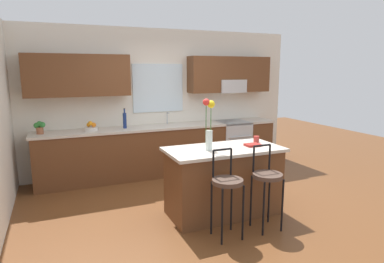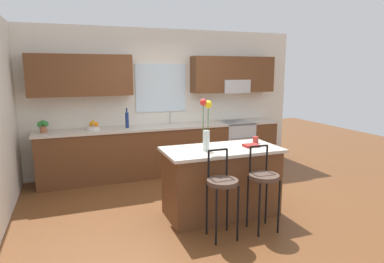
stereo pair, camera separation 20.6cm
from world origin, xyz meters
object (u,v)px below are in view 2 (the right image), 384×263
object	(u,v)px
cookbook	(251,146)
bottle_olive_oil	(127,120)
oven_range	(235,144)
bar_stool_near	(222,186)
kitchen_island	(221,181)
potted_plant_small	(43,126)
flower_vase	(206,125)
mug_ceramic	(256,140)
fruit_bowl_oranges	(93,127)
bar_stool_middle	(264,180)

from	to	relation	value
cookbook	bottle_olive_oil	xyz separation A→B (m)	(-1.31, 2.08, 0.13)
oven_range	bar_stool_near	bearing A→B (deg)	-120.71
kitchen_island	potted_plant_small	bearing A→B (deg)	138.41
flower_vase	mug_ceramic	xyz separation A→B (m)	(0.84, 0.17, -0.29)
bar_stool_near	bottle_olive_oil	size ratio (longest dim) A/B	2.92
kitchen_island	oven_range	bearing A→B (deg)	57.59
fruit_bowl_oranges	flower_vase	bearing A→B (deg)	-58.84
kitchen_island	mug_ceramic	xyz separation A→B (m)	(0.60, 0.14, 0.50)
potted_plant_small	mug_ceramic	bearing A→B (deg)	-33.28
mug_ceramic	potted_plant_small	bearing A→B (deg)	146.72
kitchen_island	bar_stool_middle	xyz separation A→B (m)	(0.28, -0.60, 0.17)
cookbook	bottle_olive_oil	size ratio (longest dim) A/B	0.56
kitchen_island	flower_vase	xyz separation A→B (m)	(-0.24, -0.03, 0.79)
bar_stool_near	bottle_olive_oil	bearing A→B (deg)	103.45
flower_vase	fruit_bowl_oranges	xyz separation A→B (m)	(-1.25, 2.06, -0.29)
oven_range	mug_ceramic	distance (m)	2.04
bar_stool_near	flower_vase	distance (m)	0.84
kitchen_island	flower_vase	world-z (taller)	flower_vase
cookbook	potted_plant_small	distance (m)	3.40
kitchen_island	bottle_olive_oil	size ratio (longest dim) A/B	4.35
bar_stool_near	mug_ceramic	bearing A→B (deg)	40.18
oven_range	cookbook	xyz separation A→B (m)	(-0.86, -2.05, 0.48)
bar_stool_near	fruit_bowl_oranges	distance (m)	2.91
fruit_bowl_oranges	mug_ceramic	bearing A→B (deg)	-42.25
oven_range	bar_stool_near	distance (m)	3.03
flower_vase	kitchen_island	bearing A→B (deg)	7.89
bar_stool_near	potted_plant_small	distance (m)	3.33
potted_plant_small	oven_range	bearing A→B (deg)	-0.40
fruit_bowl_oranges	bottle_olive_oil	world-z (taller)	bottle_olive_oil
oven_range	flower_vase	world-z (taller)	flower_vase
bar_stool_near	fruit_bowl_oranges	world-z (taller)	fruit_bowl_oranges
bottle_olive_oil	potted_plant_small	bearing A→B (deg)	180.00
oven_range	potted_plant_small	bearing A→B (deg)	179.60
bar_stool_near	bar_stool_middle	bearing A→B (deg)	0.00
bottle_olive_oil	potted_plant_small	xyz separation A→B (m)	(-1.38, 0.00, -0.03)
oven_range	bar_stool_middle	size ratio (longest dim) A/B	0.88
bar_stool_near	kitchen_island	bearing A→B (deg)	65.38
cookbook	fruit_bowl_oranges	world-z (taller)	fruit_bowl_oranges
cookbook	fruit_bowl_oranges	distance (m)	2.82
cookbook	potted_plant_small	bearing A→B (deg)	142.32
oven_range	bar_stool_near	xyz separation A→B (m)	(-1.54, -2.60, 0.18)
kitchen_island	cookbook	world-z (taller)	cookbook
bar_stool_near	cookbook	size ratio (longest dim) A/B	5.21
oven_range	kitchen_island	distance (m)	2.37
cookbook	bottle_olive_oil	distance (m)	2.46
bottle_olive_oil	mug_ceramic	bearing A→B (deg)	-51.56
oven_range	bottle_olive_oil	xyz separation A→B (m)	(-2.17, 0.02, 0.61)
bar_stool_near	cookbook	world-z (taller)	bar_stool_near
kitchen_island	potted_plant_small	xyz separation A→B (m)	(-2.28, 2.02, 0.57)
bar_stool_middle	flower_vase	distance (m)	0.99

